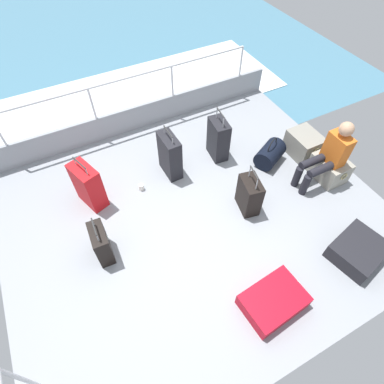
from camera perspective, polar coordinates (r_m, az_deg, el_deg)
ground_plane at (r=4.52m, az=0.65°, el=-4.37°), size 4.40×5.20×0.06m
gunwale_port at (r=5.74m, az=-9.79°, el=13.26°), size 0.06×5.20×0.45m
railing_port at (r=5.43m, az=-10.61°, el=17.87°), size 0.04×4.20×1.02m
sea_wake at (r=7.20m, az=-13.44°, el=15.74°), size 12.00×12.00×0.01m
cargo_crate_0 at (r=5.49m, az=19.59°, el=8.17°), size 0.55×0.42×0.39m
cargo_crate_1 at (r=5.26m, az=23.64°, el=4.02°), size 0.56×0.39×0.36m
passenger_seated at (r=4.90m, az=23.54°, el=6.27°), size 0.34×0.66×1.06m
suitcase_0 at (r=5.07m, az=4.78°, el=9.53°), size 0.42×0.27×0.86m
suitcase_1 at (r=4.11m, az=-16.11°, el=-8.94°), size 0.40×0.20×0.65m
suitcase_2 at (r=4.77m, az=-4.03°, el=6.60°), size 0.44×0.22×0.83m
suitcase_3 at (r=4.61m, az=-18.29°, el=1.08°), size 0.50×0.37×0.81m
suitcase_4 at (r=4.43m, az=10.34°, el=-0.53°), size 0.42×0.30×0.74m
suitcase_5 at (r=4.58m, az=27.87°, el=-9.38°), size 0.67×0.75×0.24m
suitcase_6 at (r=3.93m, az=14.53°, el=-18.56°), size 0.56×0.75×0.21m
duffel_bag at (r=5.20m, az=13.95°, el=6.69°), size 0.51×0.59×0.48m
paper_cup at (r=4.80m, az=-9.18°, el=0.90°), size 0.08×0.08×0.10m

